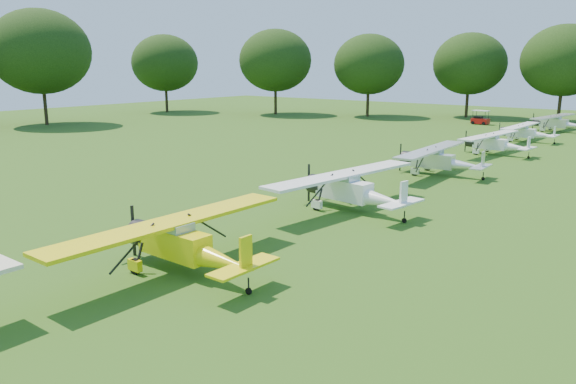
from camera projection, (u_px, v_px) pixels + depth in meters
name	position (u px, v px, depth m)	size (l,w,h in m)	color
ground	(348.00, 207.00, 31.00)	(160.00, 160.00, 0.00)	#275314
tree_belt	(416.00, 57.00, 27.19)	(137.36, 130.27, 14.52)	black
aircraft_2	(183.00, 241.00, 20.98)	(6.75, 10.72, 2.12)	#F9E70A
aircraft_3	(352.00, 188.00, 29.91)	(6.90, 10.95, 2.15)	white
aircraft_4	(439.00, 159.00, 39.58)	(6.40, 10.19, 2.01)	white
aircraft_5	(495.00, 142.00, 48.50)	(5.99, 9.53, 1.87)	white
aircraft_6	(525.00, 131.00, 56.61)	(5.71, 9.06, 1.79)	white
aircraft_7	(558.00, 122.00, 64.86)	(6.38, 10.12, 1.99)	white
golf_cart	(480.00, 120.00, 73.08)	(2.23, 1.48, 1.82)	#B40F0C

